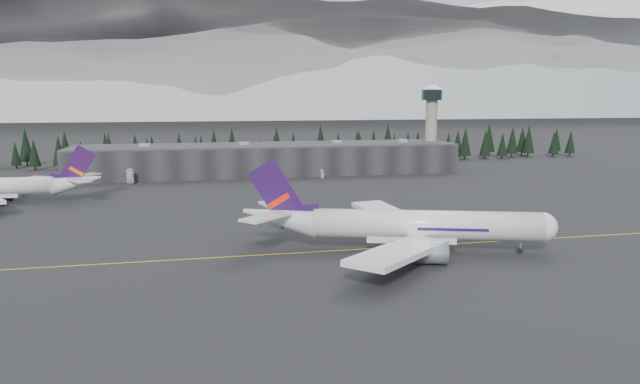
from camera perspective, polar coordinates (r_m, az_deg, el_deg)
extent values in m
plane|color=black|center=(123.29, 1.97, -5.62)|extent=(1400.00, 1400.00, 0.00)
cube|color=gold|center=(121.42, 2.20, -5.85)|extent=(400.00, 0.40, 0.02)
cube|color=black|center=(243.60, -5.23, 3.24)|extent=(160.00, 30.00, 12.00)
cube|color=#333335|center=(243.01, -5.25, 4.72)|extent=(160.00, 30.00, 0.60)
cylinder|color=gray|center=(265.31, 11.03, 5.77)|extent=(5.20, 5.20, 32.00)
cylinder|color=black|center=(264.83, 11.15, 9.50)|extent=(9.20, 9.20, 4.50)
cone|color=silver|center=(264.88, 11.17, 10.24)|extent=(10.00, 10.00, 2.00)
cube|color=black|center=(280.05, -6.16, 4.33)|extent=(360.00, 20.00, 15.00)
cylinder|color=silver|center=(121.52, 10.56, -3.25)|extent=(46.92, 19.95, 6.16)
sphere|color=silver|center=(126.00, 21.33, -3.29)|extent=(6.16, 6.16, 6.16)
cone|color=silver|center=(122.26, -3.97, -2.59)|extent=(18.30, 11.02, 8.92)
cube|color=silver|center=(136.97, 7.36, -2.45)|extent=(13.40, 29.79, 2.63)
cylinder|color=#9B9EA4|center=(132.23, 10.10, -3.72)|extent=(7.53, 5.71, 3.90)
cube|color=silver|center=(106.04, 7.99, -5.96)|extent=(26.23, 26.06, 2.63)
cylinder|color=#9B9EA4|center=(112.41, 10.99, -6.08)|extent=(7.53, 5.71, 3.90)
cube|color=#270E44|center=(121.37, -4.23, -0.17)|extent=(12.57, 4.36, 15.29)
cube|color=red|center=(121.60, -4.13, -0.89)|extent=(4.95, 2.04, 3.77)
cube|color=silver|center=(128.27, -4.45, -1.38)|extent=(6.98, 12.03, 0.51)
cube|color=silver|center=(116.37, -5.45, -2.50)|extent=(11.44, 11.05, 0.51)
cylinder|color=black|center=(125.84, 19.41, -5.12)|extent=(0.51, 0.51, 3.08)
cylinder|color=black|center=(126.47, 7.06, -4.58)|extent=(0.51, 0.51, 3.08)
cylinder|color=black|center=(117.53, 7.20, -5.66)|extent=(0.51, 0.51, 3.08)
cone|color=silver|center=(193.94, -23.18, 0.93)|extent=(15.67, 5.73, 8.07)
cube|color=silver|center=(213.58, -28.24, 0.65)|extent=(18.98, 26.43, 2.38)
cube|color=#2E0D40|center=(193.27, -23.13, 2.33)|extent=(11.78, 0.58, 13.84)
cube|color=#DD5C0D|center=(193.46, -23.16, 1.91)|extent=(4.54, 0.57, 3.41)
cube|color=silver|center=(187.98, -22.98, 1.10)|extent=(8.67, 10.96, 0.46)
cube|color=silver|center=(198.83, -22.36, 1.55)|extent=(8.80, 10.93, 0.46)
cylinder|color=black|center=(203.95, -28.75, -0.39)|extent=(0.46, 0.46, 2.79)
imported|color=silver|center=(225.80, -18.42, 0.98)|extent=(3.00, 5.94, 1.61)
imported|color=white|center=(227.77, 0.26, 1.50)|extent=(4.16, 2.28, 1.34)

